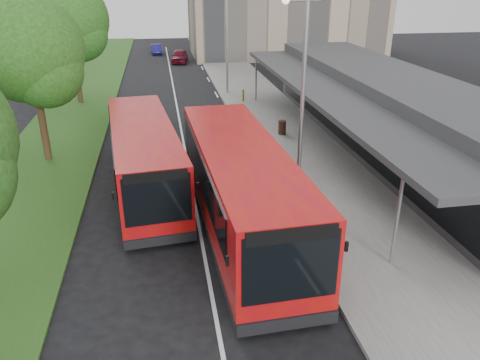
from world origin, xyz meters
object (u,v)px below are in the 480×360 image
object	(u,v)px
lamp_post_near	(301,92)
litter_bin	(282,127)
lamp_post_far	(226,33)
bus_second	(144,157)
tree_mid	(31,57)
car_near	(180,56)
bollard	(243,95)
car_far	(157,49)
bus_main	(241,189)
tree_far	(70,24)

from	to	relation	value
lamp_post_near	litter_bin	xyz separation A→B (m)	(1.68, 8.76, -4.16)
lamp_post_far	bus_second	distance (m)	18.81
tree_mid	car_near	bearing A→B (deg)	73.98
lamp_post_near	bollard	bearing A→B (deg)	87.22
car_far	bus_second	bearing A→B (deg)	-93.44
lamp_post_far	bus_main	xyz separation A→B (m)	(-2.59, -21.77, -3.03)
lamp_post_far	litter_bin	bearing A→B (deg)	-81.48
lamp_post_far	car_far	distance (m)	23.48
bollard	lamp_post_far	bearing A→B (deg)	104.99
tree_mid	lamp_post_far	xyz separation A→B (m)	(11.13, 12.95, -0.48)
litter_bin	car_near	xyz separation A→B (m)	(-4.59, 26.94, 0.13)
lamp_post_near	bus_main	distance (m)	4.36
tree_mid	lamp_post_far	distance (m)	17.08
tree_far	lamp_post_far	xyz separation A→B (m)	(11.13, 0.95, -0.88)
bus_main	bollard	bearing A→B (deg)	77.23
car_near	tree_mid	bearing A→B (deg)	-98.41
litter_bin	lamp_post_near	bearing A→B (deg)	-100.89
bus_main	bus_second	xyz separation A→B (m)	(-3.50, 4.25, -0.16)
tree_mid	bus_second	distance (m)	7.72
bus_main	car_far	world-z (taller)	bus_main
car_near	car_far	xyz separation A→B (m)	(-2.45, 6.78, -0.13)
litter_bin	lamp_post_far	bearing A→B (deg)	98.52
tree_far	bollard	world-z (taller)	tree_far
bus_second	car_near	xyz separation A→B (m)	(3.19, 33.21, -0.84)
tree_far	car_near	size ratio (longest dim) A/B	2.15
bus_second	litter_bin	world-z (taller)	bus_second
tree_far	car_near	bearing A→B (deg)	63.70
car_near	car_far	world-z (taller)	car_near
bus_main	car_near	world-z (taller)	bus_main
tree_far	car_near	world-z (taller)	tree_far
tree_mid	litter_bin	distance (m)	13.73
litter_bin	bus_second	bearing A→B (deg)	-141.14
bus_second	litter_bin	xyz separation A→B (m)	(7.78, 6.27, -0.97)
tree_mid	bollard	world-z (taller)	tree_mid
bus_main	litter_bin	xyz separation A→B (m)	(4.28, 10.52, -1.13)
lamp_post_near	bus_second	world-z (taller)	lamp_post_near
bus_main	lamp_post_far	bearing A→B (deg)	80.79
car_far	litter_bin	bearing A→B (deg)	-80.59
bus_second	tree_mid	bearing A→B (deg)	131.81
car_near	lamp_post_far	bearing A→B (deg)	-71.91
tree_mid	tree_far	world-z (taller)	tree_far
tree_far	bus_second	size ratio (longest dim) A/B	0.81
tree_far	litter_bin	bearing A→B (deg)	-38.78
litter_bin	car_far	distance (m)	34.45
litter_bin	bollard	bearing A→B (deg)	96.03
tree_far	bus_second	distance (m)	17.78
lamp_post_near	car_far	xyz separation A→B (m)	(-5.35, 42.48, -4.17)
lamp_post_near	litter_bin	bearing A→B (deg)	79.11
tree_far	bollard	size ratio (longest dim) A/B	9.94
lamp_post_near	bollard	world-z (taller)	lamp_post_near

